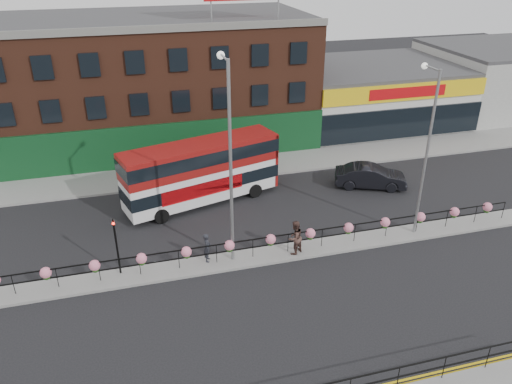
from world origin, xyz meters
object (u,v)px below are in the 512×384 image
object	(u,v)px
car	(370,176)
lamp_column_east	(426,140)
double_decker_bus	(202,166)
lamp_column_west	(229,147)
pedestrian_b	(295,238)
pedestrian_a	(207,247)

from	to	relation	value
car	lamp_column_east	world-z (taller)	lamp_column_east
lamp_column_east	double_decker_bus	bearing A→B (deg)	147.89
double_decker_bus	lamp_column_west	distance (m)	7.98
pedestrian_b	pedestrian_a	bearing A→B (deg)	-36.70
double_decker_bus	car	size ratio (longest dim) A/B	2.05
pedestrian_a	double_decker_bus	bearing A→B (deg)	6.43
double_decker_bus	car	xyz separation A→B (m)	(11.68, -0.88, -1.76)
car	pedestrian_b	bearing A→B (deg)	152.01
double_decker_bus	car	distance (m)	11.84
double_decker_bus	lamp_column_east	xyz separation A→B (m)	(11.28, -7.08, 3.28)
double_decker_bus	pedestrian_a	world-z (taller)	double_decker_bus
double_decker_bus	pedestrian_b	distance (m)	8.54
car	pedestrian_b	distance (m)	10.39
pedestrian_b	lamp_column_west	bearing A→B (deg)	-40.51
pedestrian_b	car	bearing A→B (deg)	-170.10
double_decker_bus	pedestrian_a	bearing A→B (deg)	-98.18
pedestrian_a	lamp_column_west	distance (m)	5.69
pedestrian_a	pedestrian_b	distance (m)	4.76
pedestrian_a	lamp_column_east	distance (m)	13.22
lamp_column_west	lamp_column_east	world-z (taller)	lamp_column_west
lamp_column_west	pedestrian_a	bearing A→B (deg)	-176.79
double_decker_bus	lamp_column_west	xyz separation A→B (m)	(0.34, -6.93, 3.95)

